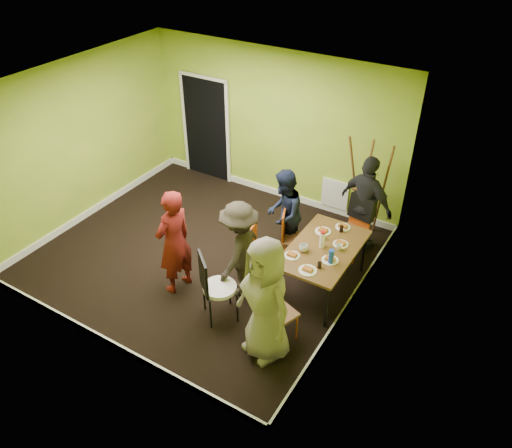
{
  "coord_description": "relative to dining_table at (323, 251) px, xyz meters",
  "views": [
    {
      "loc": [
        4.04,
        -5.08,
        5.07
      ],
      "look_at": [
        0.98,
        0.0,
        0.95
      ],
      "focal_mm": 35.0,
      "sensor_mm": 36.0,
      "label": 1
    }
  ],
  "objects": [
    {
      "name": "chair_left_near",
      "position": [
        -0.79,
        -0.5,
        -0.11
      ],
      "size": [
        0.49,
        0.49,
        1.05
      ],
      "rotation": [
        0.0,
        0.0,
        -1.43
      ],
      "color": "#CD5013",
      "rests_on": "ground"
    },
    {
      "name": "person_standing",
      "position": [
        -1.83,
        -1.08,
        0.13
      ],
      "size": [
        0.49,
        0.66,
        1.66
      ],
      "primitive_type": "imported",
      "rotation": [
        0.0,
        0.0,
        -1.73
      ],
      "color": "#601210",
      "rests_on": "ground"
    },
    {
      "name": "person_left_far",
      "position": [
        -0.9,
        0.47,
        0.05
      ],
      "size": [
        0.75,
        0.86,
        1.49
      ],
      "primitive_type": "imported",
      "rotation": [
        0.0,
        0.0,
        -1.28
      ],
      "color": "black",
      "rests_on": "ground"
    },
    {
      "name": "chair_front_end",
      "position": [
        -0.08,
        -1.26,
        -0.17
      ],
      "size": [
        0.49,
        0.5,
        0.94
      ],
      "rotation": [
        0.0,
        0.0,
        -0.35
      ],
      "color": "#CD5013",
      "rests_on": "ground"
    },
    {
      "name": "plate_far_back",
      "position": [
        0.04,
        0.6,
        0.06
      ],
      "size": [
        0.23,
        0.23,
        0.01
      ],
      "primitive_type": "cylinder",
      "color": "white",
      "rests_on": "dining_table"
    },
    {
      "name": "blue_bottle",
      "position": [
        0.22,
        -0.27,
        0.17
      ],
      "size": [
        0.07,
        0.07,
        0.22
      ],
      "primitive_type": "cylinder",
      "color": "blue",
      "rests_on": "dining_table"
    },
    {
      "name": "room_walls",
      "position": [
        -1.98,
        -0.2,
        0.29
      ],
      "size": [
        5.04,
        4.54,
        2.82
      ],
      "color": "#82A82B",
      "rests_on": "ground"
    },
    {
      "name": "dining_table",
      "position": [
        0.0,
        0.0,
        0.0
      ],
      "size": [
        0.9,
        1.5,
        0.75
      ],
      "color": "black",
      "rests_on": "ground"
    },
    {
      "name": "orange_bottle",
      "position": [
        -0.09,
        0.2,
        0.1
      ],
      "size": [
        0.03,
        0.03,
        0.09
      ],
      "primitive_type": "cylinder",
      "color": "#CD5013",
      "rests_on": "dining_table"
    },
    {
      "name": "glass_front",
      "position": [
        0.13,
        -0.43,
        0.1
      ],
      "size": [
        0.06,
        0.06,
        0.09
      ],
      "primitive_type": "cylinder",
      "color": "black",
      "rests_on": "dining_table"
    },
    {
      "name": "easel",
      "position": [
        0.04,
        1.53,
        0.22
      ],
      "size": [
        0.74,
        0.69,
        1.85
      ],
      "color": "brown",
      "rests_on": "ground"
    },
    {
      "name": "cup_a",
      "position": [
        -0.21,
        -0.22,
        0.11
      ],
      "size": [
        0.13,
        0.13,
        0.1
      ],
      "primitive_type": "imported",
      "color": "white",
      "rests_on": "dining_table"
    },
    {
      "name": "plate_near_left",
      "position": [
        -0.17,
        0.35,
        0.06
      ],
      "size": [
        0.24,
        0.24,
        0.01
      ],
      "primitive_type": "cylinder",
      "color": "white",
      "rests_on": "dining_table"
    },
    {
      "name": "person_back_end",
      "position": [
        0.14,
        1.28,
        0.13
      ],
      "size": [
        1.04,
        0.69,
        1.65
      ],
      "primitive_type": "imported",
      "rotation": [
        0.0,
        0.0,
        2.81
      ],
      "color": "black",
      "rests_on": "ground"
    },
    {
      "name": "chair_bentwood",
      "position": [
        -1.0,
        -1.3,
        -0.1
      ],
      "size": [
        0.59,
        0.59,
        1.07
      ],
      "rotation": [
        0.0,
        0.0,
        -0.71
      ],
      "color": "black",
      "rests_on": "ground"
    },
    {
      "name": "person_left_near",
      "position": [
        -1.0,
        -0.67,
        0.06
      ],
      "size": [
        0.67,
        1.04,
        1.51
      ],
      "primitive_type": "imported",
      "rotation": [
        0.0,
        0.0,
        -1.46
      ],
      "color": "black",
      "rests_on": "ground"
    },
    {
      "name": "person_front_end",
      "position": [
        -0.1,
        -1.48,
        0.18
      ],
      "size": [
        1.0,
        0.83,
        1.75
      ],
      "primitive_type": "imported",
      "rotation": [
        0.0,
        0.0,
        -0.37
      ],
      "color": "gray",
      "rests_on": "ground"
    },
    {
      "name": "chair_back_end",
      "position": [
        0.1,
        1.15,
        0.02
      ],
      "size": [
        0.48,
        0.55,
        1.01
      ],
      "rotation": [
        0.0,
        0.0,
        2.96
      ],
      "color": "#CD5013",
      "rests_on": "ground"
    },
    {
      "name": "plate_wall_front",
      "position": [
        0.2,
        -0.23,
        0.06
      ],
      "size": [
        0.23,
        0.23,
        0.01
      ],
      "primitive_type": "cylinder",
      "color": "white",
      "rests_on": "dining_table"
    },
    {
      "name": "plate_far_front",
      "position": [
        0.03,
        -0.58,
        0.06
      ],
      "size": [
        0.25,
        0.25,
        0.01
      ],
      "primitive_type": "cylinder",
      "color": "white",
      "rests_on": "dining_table"
    },
    {
      "name": "plate_wall_back",
      "position": [
        0.18,
        0.19,
        0.06
      ],
      "size": [
        0.22,
        0.22,
        0.01
      ],
      "primitive_type": "cylinder",
      "color": "white",
      "rests_on": "dining_table"
    },
    {
      "name": "cup_b",
      "position": [
        0.2,
        0.07,
        0.1
      ],
      "size": [
        0.09,
        0.09,
        0.09
      ],
      "primitive_type": "imported",
      "color": "white",
      "rests_on": "dining_table"
    },
    {
      "name": "plate_near_right",
      "position": [
        -0.3,
        -0.4,
        0.06
      ],
      "size": [
        0.22,
        0.22,
        0.01
      ],
      "primitive_type": "cylinder",
      "color": "white",
      "rests_on": "dining_table"
    },
    {
      "name": "thermos",
      "position": [
        -0.03,
        0.0,
        0.18
      ],
      "size": [
        0.08,
        0.08,
        0.24
      ],
      "primitive_type": "cylinder",
      "color": "white",
      "rests_on": "dining_table"
    },
    {
      "name": "chair_left_far",
      "position": [
        -0.72,
        0.34,
        -0.19
      ],
      "size": [
        0.49,
        0.49,
        0.9
      ],
      "rotation": [
        0.0,
        0.0,
        -1.19
      ],
      "color": "#CD5013",
      "rests_on": "ground"
    },
    {
      "name": "glass_back",
      "position": [
        0.06,
        0.49,
        0.11
      ],
      "size": [
        0.06,
        0.06,
        0.1
      ],
      "primitive_type": "cylinder",
      "color": "black",
      "rests_on": "dining_table"
    },
    {
      "name": "glass_mid",
      "position": [
        -0.11,
        0.18,
        0.1
      ],
      "size": [
        0.07,
        0.07,
        0.08
      ],
      "primitive_type": "cylinder",
      "color": "black",
      "rests_on": "dining_table"
    },
    {
      "name": "ground",
      "position": [
        -1.96,
        -0.24,
        -0.7
      ],
      "size": [
        5.0,
        5.0,
        0.0
      ],
      "primitive_type": "plane",
      "color": "black",
      "rests_on": "ground"
    }
  ]
}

